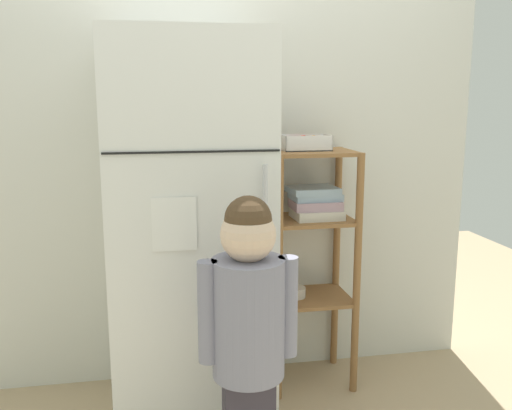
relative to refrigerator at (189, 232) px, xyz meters
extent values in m
plane|color=tan|center=(0.22, -0.02, -0.85)|extent=(6.00, 6.00, 0.00)
cube|color=silver|center=(0.22, 0.36, 0.25)|extent=(2.60, 0.03, 2.20)
cube|color=white|center=(0.00, 0.00, 0.00)|extent=(0.68, 0.66, 1.70)
cube|color=black|center=(0.00, -0.33, 0.39)|extent=(0.66, 0.01, 0.01)
cylinder|color=silver|center=(0.27, -0.36, 0.16)|extent=(0.02, 0.02, 0.36)
cube|color=white|center=(-0.08, -0.34, 0.11)|extent=(0.17, 0.01, 0.21)
cube|color=orange|center=(0.19, -0.34, -0.26)|extent=(0.03, 0.02, 0.03)
cube|color=#E2217E|center=(0.18, -0.34, -0.15)|extent=(0.03, 0.01, 0.03)
cube|color=#CB2776|center=(0.25, -0.34, -0.21)|extent=(0.03, 0.01, 0.03)
cube|color=yellow|center=(0.17, -0.34, -0.13)|extent=(0.04, 0.01, 0.04)
cube|color=#CE5917|center=(0.19, -0.34, -0.15)|extent=(0.03, 0.02, 0.03)
cube|color=#C57E13|center=(0.23, -0.34, -0.37)|extent=(0.04, 0.01, 0.04)
cylinder|color=gray|center=(0.16, -0.58, -0.18)|extent=(0.26, 0.26, 0.43)
sphere|color=gray|center=(0.16, -0.50, 0.03)|extent=(0.11, 0.11, 0.11)
sphere|color=beige|center=(0.16, -0.58, 0.12)|extent=(0.19, 0.19, 0.19)
sphere|color=#4C3823|center=(0.16, -0.58, 0.18)|extent=(0.17, 0.17, 0.17)
cylinder|color=gray|center=(0.02, -0.58, -0.15)|extent=(0.07, 0.07, 0.37)
cylinder|color=gray|center=(0.31, -0.58, -0.15)|extent=(0.07, 0.07, 0.37)
cylinder|color=olive|center=(0.41, 0.01, -0.26)|extent=(0.04, 0.04, 1.19)
cylinder|color=olive|center=(0.80, 0.01, -0.26)|extent=(0.04, 0.04, 1.19)
cylinder|color=olive|center=(0.41, 0.31, -0.26)|extent=(0.04, 0.04, 1.19)
cylinder|color=olive|center=(0.80, 0.31, -0.26)|extent=(0.04, 0.04, 1.19)
cube|color=olive|center=(0.60, 0.16, 0.33)|extent=(0.40, 0.32, 0.02)
cube|color=olive|center=(0.60, 0.16, 0.00)|extent=(0.40, 0.32, 0.02)
cube|color=olive|center=(0.60, 0.16, -0.41)|extent=(0.40, 0.32, 0.02)
cube|color=silver|center=(0.63, 0.14, 0.03)|extent=(0.24, 0.19, 0.04)
cube|color=#B293A3|center=(0.63, 0.16, 0.07)|extent=(0.23, 0.19, 0.04)
cube|color=#99B2C6|center=(0.63, 0.18, 0.11)|extent=(0.23, 0.19, 0.03)
cube|color=#99B2C6|center=(0.62, 0.17, 0.14)|extent=(0.24, 0.20, 0.03)
cylinder|color=beige|center=(0.53, 0.16, -0.37)|extent=(0.11, 0.11, 0.05)
cube|color=white|center=(0.58, 0.17, 0.34)|extent=(0.23, 0.14, 0.01)
cube|color=white|center=(0.58, 0.11, 0.37)|extent=(0.23, 0.01, 0.07)
cube|color=white|center=(0.58, 0.24, 0.37)|extent=(0.23, 0.01, 0.07)
cube|color=white|center=(0.47, 0.17, 0.37)|extent=(0.01, 0.14, 0.07)
cube|color=white|center=(0.69, 0.17, 0.37)|extent=(0.01, 0.14, 0.07)
sphere|color=red|center=(0.57, 0.19, 0.37)|extent=(0.06, 0.06, 0.06)
sphere|color=maroon|center=(0.54, 0.16, 0.37)|extent=(0.06, 0.06, 0.06)
sphere|color=orange|center=(0.61, 0.16, 0.37)|extent=(0.07, 0.07, 0.07)
camera|label=1|loc=(-0.16, -2.43, 0.59)|focal=39.43mm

